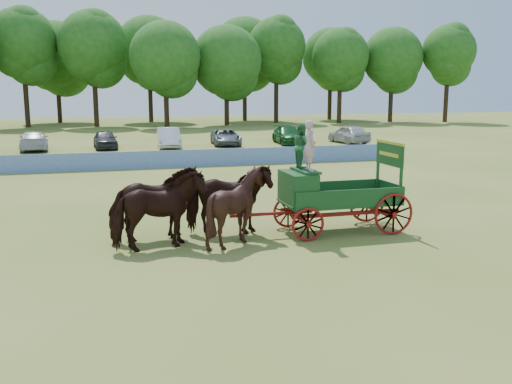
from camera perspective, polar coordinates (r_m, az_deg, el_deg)
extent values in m
plane|color=olive|center=(18.71, 9.20, -4.54)|extent=(160.00, 160.00, 0.00)
imported|color=black|center=(17.16, -9.73, -1.89)|extent=(2.99, 1.86, 2.35)
imported|color=black|center=(18.23, -10.12, -1.18)|extent=(2.92, 1.61, 2.35)
imported|color=black|center=(17.57, -1.93, -1.45)|extent=(2.31, 2.09, 2.35)
imported|color=black|center=(18.62, -2.76, -0.78)|extent=(2.94, 1.66, 2.35)
cube|color=maroon|center=(18.84, 4.18, -2.45)|extent=(0.12, 2.00, 0.12)
cube|color=maroon|center=(20.05, 12.26, -1.87)|extent=(0.12, 2.00, 0.12)
cube|color=maroon|center=(18.89, 9.04, -2.15)|extent=(3.80, 0.10, 0.12)
cube|color=maroon|center=(19.86, 7.70, -1.49)|extent=(3.80, 0.10, 0.12)
cube|color=maroon|center=(18.52, 1.57, -2.17)|extent=(2.80, 0.09, 0.09)
cube|color=#174517|center=(19.32, 8.37, -1.00)|extent=(3.80, 1.80, 0.10)
cube|color=#174517|center=(18.48, 9.52, -0.61)|extent=(3.80, 0.06, 0.55)
cube|color=#174517|center=(20.05, 7.36, 0.32)|extent=(3.80, 0.06, 0.55)
cube|color=#174517|center=(20.10, 13.29, 0.15)|extent=(0.06, 1.80, 0.55)
cube|color=#174517|center=(18.65, 4.21, 0.40)|extent=(0.85, 1.70, 1.05)
cube|color=#174517|center=(18.65, 4.96, 2.16)|extent=(0.55, 1.50, 0.08)
cube|color=#174517|center=(18.56, 3.11, -0.27)|extent=(0.10, 1.60, 0.65)
cube|color=#174517|center=(18.68, 3.62, -1.14)|extent=(0.55, 1.60, 0.06)
cube|color=#174517|center=(19.27, 14.31, 1.63)|extent=(0.08, 0.08, 1.80)
cube|color=#174517|center=(20.65, 12.09, 2.29)|extent=(0.08, 0.08, 1.80)
cube|color=#174517|center=(19.88, 13.24, 3.68)|extent=(0.07, 1.75, 0.75)
cube|color=gold|center=(19.84, 13.28, 4.83)|extent=(0.08, 1.80, 0.09)
cube|color=gold|center=(19.86, 13.13, 3.68)|extent=(0.02, 1.30, 0.12)
torus|color=maroon|center=(17.99, 5.22, -3.25)|extent=(1.09, 0.09, 1.09)
torus|color=maroon|center=(19.72, 3.23, -2.00)|extent=(1.09, 0.09, 1.09)
torus|color=maroon|center=(19.22, 13.60, -2.16)|extent=(1.39, 0.09, 1.39)
torus|color=maroon|center=(20.86, 11.04, -1.08)|extent=(1.39, 0.09, 1.39)
imported|color=#CB9BA9|center=(18.22, 5.39, 4.64)|extent=(0.39, 0.59, 1.62)
imported|color=#286A38|center=(18.88, 4.62, 4.62)|extent=(0.55, 0.71, 1.46)
cube|color=blue|center=(35.25, -4.79, 3.44)|extent=(26.00, 0.08, 1.05)
imported|color=silver|center=(47.24, -21.33, 4.79)|extent=(2.43, 5.22, 1.48)
imported|color=#333338|center=(46.86, -14.85, 5.11)|extent=(1.92, 4.38, 1.47)
imported|color=silver|center=(46.47, -8.72, 5.39)|extent=(2.04, 5.01, 1.61)
imported|color=slate|center=(48.13, -3.04, 5.51)|extent=(2.77, 5.08, 1.35)
imported|color=#144C1E|center=(49.37, 3.25, 5.71)|extent=(2.57, 5.31, 1.49)
imported|color=#B2B2B7|center=(50.39, 9.26, 5.75)|extent=(2.42, 4.91, 1.61)
cylinder|color=#382314|center=(75.35, -21.95, 8.13)|extent=(0.60, 0.60, 5.51)
sphere|color=#1A5216|center=(75.51, -22.34, 13.73)|extent=(8.14, 8.14, 8.14)
cylinder|color=#382314|center=(73.88, -15.73, 8.40)|extent=(0.60, 0.60, 5.37)
sphere|color=#1A5216|center=(74.03, -16.01, 13.98)|extent=(8.41, 8.41, 8.41)
cylinder|color=#382314|center=(70.13, -8.94, 8.24)|extent=(0.60, 0.60, 4.55)
sphere|color=#1A5216|center=(70.18, -9.08, 13.23)|extent=(8.42, 8.42, 8.42)
cylinder|color=#382314|center=(73.75, -2.95, 8.39)|extent=(0.60, 0.60, 4.39)
sphere|color=#1A5216|center=(73.78, -2.99, 12.96)|extent=(8.94, 8.94, 8.94)
cylinder|color=#382314|center=(79.01, 2.03, 8.96)|extent=(0.60, 0.60, 5.56)
sphere|color=#1A5216|center=(79.17, 2.07, 14.36)|extent=(7.83, 7.83, 7.83)
cylinder|color=#382314|center=(79.44, 8.33, 8.60)|extent=(0.60, 0.60, 4.83)
sphere|color=#1A5216|center=(79.51, 8.46, 13.28)|extent=(7.62, 7.62, 7.62)
cylinder|color=#382314|center=(82.89, 13.31, 8.50)|extent=(0.60, 0.60, 4.81)
sphere|color=#1A5216|center=(82.96, 13.50, 12.95)|extent=(8.28, 8.28, 8.28)
cylinder|color=#382314|center=(84.68, 18.45, 8.43)|extent=(0.60, 0.60, 5.26)
sphere|color=#1A5216|center=(84.79, 18.73, 13.20)|extent=(7.26, 7.26, 7.26)
cylinder|color=#382314|center=(83.42, -19.08, 8.23)|extent=(0.60, 0.60, 4.85)
sphere|color=#1A5216|center=(83.49, -19.36, 12.69)|extent=(9.48, 9.48, 9.48)
cylinder|color=#382314|center=(81.94, -10.49, 8.76)|extent=(0.60, 0.60, 5.33)
sphere|color=#1A5216|center=(82.07, -10.66, 13.76)|extent=(9.44, 9.44, 9.44)
cylinder|color=#382314|center=(83.76, -1.13, 8.97)|extent=(0.60, 0.60, 5.35)
sphere|color=#1A5216|center=(83.89, -1.15, 13.88)|extent=(9.72, 9.72, 9.72)
cylinder|color=#382314|center=(87.55, 7.38, 8.85)|extent=(0.60, 0.60, 5.05)
sphere|color=#1A5216|center=(87.64, 7.48, 13.28)|extent=(8.44, 8.44, 8.44)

